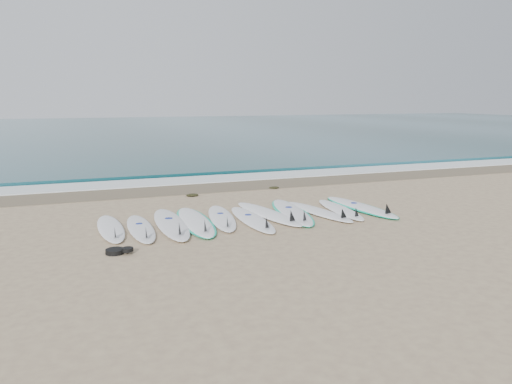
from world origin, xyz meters
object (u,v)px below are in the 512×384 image
object	(u,v)px
surfboard_0	(111,228)
surfboard_10	(361,207)
surfboard_5	(253,219)
leash_coil	(118,251)

from	to	relation	value
surfboard_0	surfboard_10	distance (m)	5.81
surfboard_0	surfboard_5	world-z (taller)	surfboard_5
surfboard_5	surfboard_10	distance (m)	2.89
surfboard_0	leash_coil	xyz separation A→B (m)	(-0.01, -1.59, -0.00)
surfboard_0	surfboard_5	size ratio (longest dim) A/B	0.92
surfboard_0	surfboard_10	world-z (taller)	surfboard_10
surfboard_0	leash_coil	distance (m)	1.59
surfboard_0	surfboard_5	distance (m)	2.94
surfboard_0	leash_coil	world-z (taller)	surfboard_0
surfboard_10	leash_coil	distance (m)	6.02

